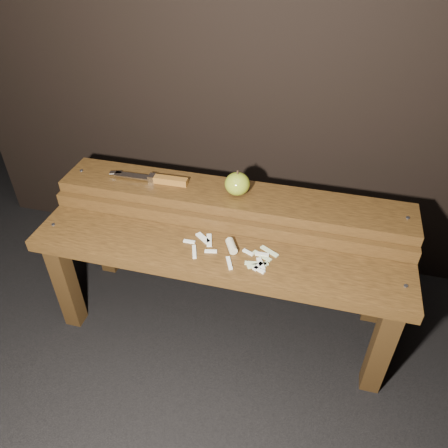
% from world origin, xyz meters
% --- Properties ---
extents(ground, '(60.00, 60.00, 0.00)m').
position_xyz_m(ground, '(0.00, 0.00, 0.00)').
color(ground, black).
extents(bench_front_tier, '(1.20, 0.20, 0.42)m').
position_xyz_m(bench_front_tier, '(0.00, -0.06, 0.35)').
color(bench_front_tier, '#331F0C').
rests_on(bench_front_tier, ground).
extents(bench_rear_tier, '(1.20, 0.21, 0.50)m').
position_xyz_m(bench_rear_tier, '(0.00, 0.17, 0.41)').
color(bench_rear_tier, '#331F0C').
rests_on(bench_rear_tier, ground).
extents(apple, '(0.08, 0.08, 0.09)m').
position_xyz_m(apple, '(0.02, 0.17, 0.54)').
color(apple, olive).
rests_on(apple, bench_rear_tier).
extents(knife, '(0.29, 0.04, 0.03)m').
position_xyz_m(knife, '(-0.25, 0.17, 0.51)').
color(knife, brown).
rests_on(knife, bench_rear_tier).
extents(apple_scraps, '(0.30, 0.14, 0.03)m').
position_xyz_m(apple_scraps, '(0.06, -0.03, 0.43)').
color(apple_scraps, beige).
rests_on(apple_scraps, bench_front_tier).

